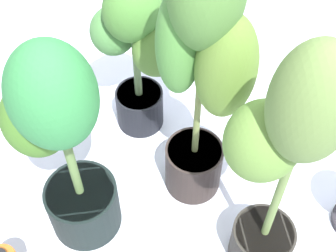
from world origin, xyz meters
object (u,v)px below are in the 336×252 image
(potted_plant_front_left, at_px, (60,142))
(potted_plant_back_left, at_px, (136,52))
(potted_plant_center, at_px, (203,70))
(potted_plant_front_right, at_px, (281,159))

(potted_plant_front_left, distance_m, potted_plant_back_left, 0.49)
(potted_plant_center, relative_size, potted_plant_back_left, 1.51)
(potted_plant_center, distance_m, potted_plant_front_left, 0.44)
(potted_plant_front_right, bearing_deg, potted_plant_center, 138.88)
(potted_plant_center, height_order, potted_plant_front_left, potted_plant_center)
(potted_plant_front_right, height_order, potted_plant_center, potted_plant_center)
(potted_plant_front_right, bearing_deg, potted_plant_back_left, 139.35)
(potted_plant_front_right, relative_size, potted_plant_center, 0.91)
(potted_plant_front_right, relative_size, potted_plant_front_left, 1.15)
(potted_plant_front_left, bearing_deg, potted_plant_back_left, 81.72)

